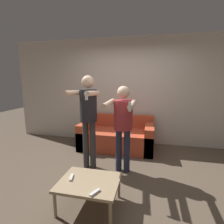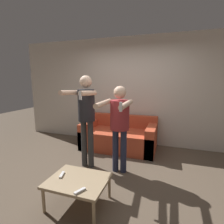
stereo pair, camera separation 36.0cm
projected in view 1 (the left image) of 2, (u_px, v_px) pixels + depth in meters
ground_plane at (116, 176)px, 3.03m from camera, size 14.00×14.00×0.00m
wall_back at (130, 92)px, 4.51m from camera, size 6.40×0.06×2.70m
couch at (117, 137)px, 4.27m from camera, size 1.74×0.93×0.77m
person_standing_left at (88, 112)px, 3.14m from camera, size 0.43×0.70×1.72m
person_standing_right at (123, 119)px, 3.01m from camera, size 0.45×0.78×1.55m
coffee_table at (89, 184)px, 2.25m from camera, size 0.77×0.61×0.37m
remote_near at (95, 193)px, 1.99m from camera, size 0.10×0.15×0.02m
remote_far at (71, 177)px, 2.31m from camera, size 0.08×0.15×0.02m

